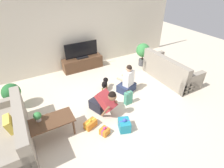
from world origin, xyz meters
The scene contains 17 objects.
ground_plane centered at (0.00, 0.00, 0.00)m, with size 16.00×16.00×0.00m, color beige.
wall_back centered at (0.00, 2.63, 1.30)m, with size 8.40×0.06×2.60m.
sofa_left centered at (-2.43, -0.20, 0.31)m, with size 0.84×1.93×0.86m.
sofa_right centered at (2.43, 0.19, 0.31)m, with size 0.84×1.93×0.86m.
coffee_table centered at (-1.64, -0.34, 0.40)m, with size 1.01×0.51×0.45m.
tv_console centered at (0.14, 2.35, 0.23)m, with size 1.47×0.43×0.45m.
tv centered at (0.14, 2.35, 0.71)m, with size 1.21×0.20×0.59m.
potted_plant_corner_left centered at (-2.28, 1.11, 0.47)m, with size 0.46×0.46×0.76m.
potted_plant_corner_right centered at (2.28, 1.50, 0.58)m, with size 0.52×0.52×0.89m.
person_kneeling centered at (-0.28, -0.24, 0.36)m, with size 0.56×0.84×0.81m.
person_sitting centered at (0.79, 0.30, 0.32)m, with size 0.63×0.59×0.91m.
dog centered at (0.24, 0.72, 0.23)m, with size 0.35×0.41×0.35m.
gift_box_a centered at (-0.79, -0.52, 0.09)m, with size 0.35×0.27×0.24m.
gift_box_b centered at (-0.12, -0.98, 0.13)m, with size 0.34×0.38×0.33m.
gift_box_c centered at (-0.59, -0.88, 0.08)m, with size 0.25×0.24×0.22m.
gift_bag_a centered at (0.48, -0.23, 0.20)m, with size 0.23×0.15×0.41m.
tabletop_plant centered at (-1.84, -0.22, 0.58)m, with size 0.17×0.17×0.22m.
Camera 1 is at (-1.79, -3.36, 3.17)m, focal length 28.00 mm.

